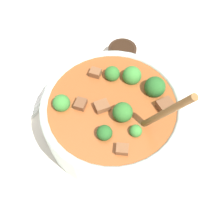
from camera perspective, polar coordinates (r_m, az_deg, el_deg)
name	(u,v)px	position (r m, az deg, el deg)	size (l,w,h in m)	color
ground_plane	(112,126)	(0.64, 0.00, -2.89)	(4.00, 4.00, 0.00)	silver
stew_bowl	(112,113)	(0.59, 0.08, -0.24)	(0.29, 0.29, 0.24)	#B2C6BC
condiment_bowl	(122,53)	(0.74, 2.10, 11.95)	(0.07, 0.07, 0.04)	black
empty_plate	(6,90)	(0.73, -20.80, 4.15)	(0.21, 0.21, 0.02)	white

